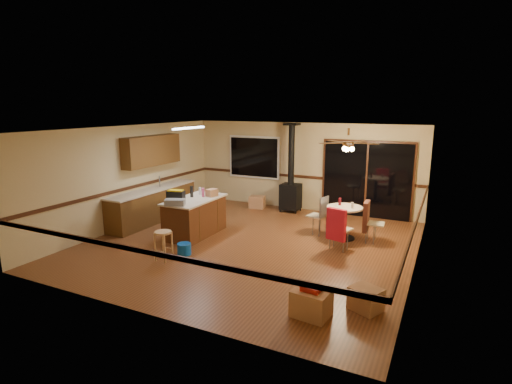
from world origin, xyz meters
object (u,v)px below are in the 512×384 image
Objects in this scene: chair_left at (321,211)px; box_corner_a at (311,303)px; wood_stove at (291,187)px; chair_near at (337,224)px; toolbox_black at (176,196)px; blue_bucket at (184,249)px; dining_table at (344,217)px; toolbox_grey at (175,202)px; kitchen_island at (195,217)px; chair_right at (367,217)px; box_under_window at (257,202)px; box_corner_b at (366,299)px; bar_stool at (164,246)px.

chair_left reaches higher than box_corner_a.
wood_stove is at bearing 130.27° from chair_left.
chair_near is 1.30× the size of box_corner_a.
toolbox_black is 0.78× the size of chair_left.
dining_table is at bearing 41.85° from blue_bucket.
dining_table is at bearing 96.52° from box_corner_a.
wood_stove is 4.01m from toolbox_grey.
toolbox_black is at bearing -151.12° from chair_left.
chair_right is (3.85, 1.31, 0.14)m from kitchen_island.
chair_left reaches higher than box_under_window.
box_corner_a is (0.38, -2.85, -0.39)m from chair_near.
chair_right is 1.57× the size of box_corner_b.
chair_near is at bearing -39.37° from box_under_window.
dining_table is at bearing 44.58° from bar_stool.
chair_near is (0.65, -0.95, 0.01)m from chair_left.
chair_right is 1.30× the size of box_corner_a.
chair_right is at bearing -24.82° from box_under_window.
wood_stove is 3.09m from chair_right.
kitchen_island is 0.67× the size of wood_stove.
dining_table is 0.52m from chair_right.
toolbox_black is at bearing 116.55° from bar_stool.
dining_table is at bearing 23.75° from toolbox_black.
dining_table is at bearing 30.66° from toolbox_grey.
chair_right is 3.79m from box_corner_a.
blue_bucket is at bearing -40.81° from toolbox_grey.
chair_near is (0.05, -0.88, 0.07)m from dining_table.
box_under_window is (0.53, 3.32, -0.83)m from toolbox_black.
chair_near is 1.57× the size of box_corner_b.
dining_table reaches higher than box_corner_b.
toolbox_black reaches higher than box_under_window.
blue_bucket is 0.42× the size of chair_near.
dining_table is 1.61× the size of chair_left.
wood_stove is 6.24× the size of toolbox_black.
blue_bucket is 4.23m from box_under_window.
box_corner_b is (4.77, -1.59, -0.83)m from toolbox_black.
kitchen_island is at bearing -159.07° from dining_table.
kitchen_island reaches higher than box_corner_a.
toolbox_grey is 0.99× the size of box_corner_b.
bar_stool is (-0.94, -4.70, -0.42)m from wood_stove.
dining_table is (3.37, 2.00, -0.44)m from toolbox_grey.
box_under_window is at bearing 155.18° from chair_right.
toolbox_grey is 4.40m from chair_right.
blue_bucket is at bearing -142.51° from chair_right.
chair_near reaches higher than box_corner_b.
chair_left is (2.74, 1.35, 0.14)m from kitchen_island.
wood_stove is 5.66× the size of box_corner_b.
blue_bucket is (0.58, -0.50, -0.85)m from toolbox_grey.
kitchen_island reaches higher than dining_table.
toolbox_black is at bearing 124.37° from toolbox_grey.
wood_stove is 2.23m from chair_left.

